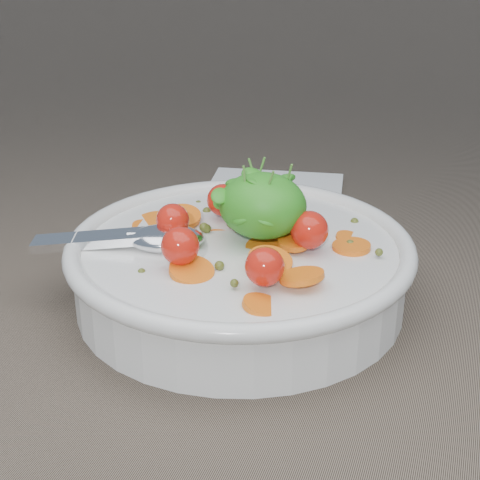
% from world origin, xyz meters
% --- Properties ---
extents(ground, '(6.00, 6.00, 0.00)m').
position_xyz_m(ground, '(0.00, 0.00, 0.00)').
color(ground, '#6D5E4E').
rests_on(ground, ground).
extents(bowl, '(0.30, 0.28, 0.12)m').
position_xyz_m(bowl, '(0.01, 0.02, 0.03)').
color(bowl, silver).
rests_on(bowl, ground).
extents(napkin, '(0.17, 0.16, 0.01)m').
position_xyz_m(napkin, '(-0.03, 0.26, 0.00)').
color(napkin, white).
rests_on(napkin, ground).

